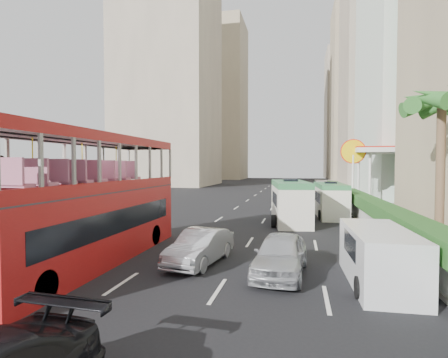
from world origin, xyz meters
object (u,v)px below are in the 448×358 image
(double_decker_bus, at_px, (91,199))
(car_silver_lane_b, at_px, (280,274))
(car_silver_lane_a, at_px, (200,263))
(panel_van_far, at_px, (323,196))
(minibus_near, at_px, (290,202))
(shell_station, at_px, (386,177))
(minibus_far, at_px, (330,200))
(palm_tree, at_px, (440,176))
(van_asset, at_px, (289,211))
(panel_van_near, at_px, (379,257))

(double_decker_bus, distance_m, car_silver_lane_b, 7.81)
(car_silver_lane_a, bearing_deg, panel_van_far, 83.40)
(car_silver_lane_a, xyz_separation_m, minibus_near, (3.18, 10.79, 1.40))
(panel_van_far, xyz_separation_m, shell_station, (5.69, 0.30, 1.86))
(car_silver_lane_b, relative_size, minibus_far, 0.74)
(car_silver_lane_a, relative_size, minibus_near, 0.64)
(palm_tree, height_order, shell_station, palm_tree)
(double_decker_bus, distance_m, panel_van_far, 24.98)
(double_decker_bus, relative_size, car_silver_lane_a, 2.74)
(minibus_far, xyz_separation_m, panel_van_far, (0.00, 7.68, -0.37))
(van_asset, distance_m, shell_station, 10.53)
(car_silver_lane_b, relative_size, shell_station, 0.52)
(van_asset, xyz_separation_m, panel_van_near, (3.38, -18.30, 0.90))
(double_decker_bus, xyz_separation_m, panel_van_near, (10.53, -0.30, -1.63))
(minibus_near, height_order, palm_tree, palm_tree)
(minibus_near, bearing_deg, panel_van_near, -83.31)
(car_silver_lane_a, relative_size, palm_tree, 0.63)
(van_asset, relative_size, panel_van_near, 0.98)
(palm_tree, bearing_deg, double_decker_bus, -163.84)
(panel_van_near, relative_size, shell_station, 0.56)
(minibus_far, distance_m, palm_tree, 11.75)
(car_silver_lane_b, bearing_deg, panel_van_far, 87.18)
(minibus_far, height_order, palm_tree, palm_tree)
(palm_tree, bearing_deg, panel_van_near, -127.22)
(minibus_far, bearing_deg, car_silver_lane_b, -104.44)
(car_silver_lane_b, relative_size, van_asset, 0.96)
(double_decker_bus, xyz_separation_m, minibus_far, (10.31, 15.02, -1.27))
(palm_tree, bearing_deg, van_asset, 115.41)
(double_decker_bus, bearing_deg, panel_van_near, -1.65)
(panel_van_near, bearing_deg, car_silver_lane_b, 171.58)
(palm_tree, bearing_deg, minibus_far, 107.57)
(car_silver_lane_b, bearing_deg, double_decker_bus, -174.91)
(double_decker_bus, height_order, palm_tree, palm_tree)
(car_silver_lane_a, xyz_separation_m, panel_van_near, (6.29, -1.11, 0.90))
(car_silver_lane_b, height_order, minibus_near, minibus_near)
(car_silver_lane_a, bearing_deg, panel_van_near, -1.11)
(minibus_near, xyz_separation_m, panel_van_near, (3.11, -11.90, -0.50))
(car_silver_lane_a, height_order, shell_station, shell_station)
(car_silver_lane_b, relative_size, palm_tree, 0.65)
(palm_tree, distance_m, shell_station, 19.14)
(shell_station, bearing_deg, car_silver_lane_b, -110.59)
(car_silver_lane_b, xyz_separation_m, palm_tree, (6.42, 3.93, 3.38))
(minibus_near, distance_m, palm_tree, 10.11)
(car_silver_lane_a, distance_m, van_asset, 17.44)
(shell_station, bearing_deg, panel_van_far, -176.96)
(car_silver_lane_a, relative_size, panel_van_near, 0.89)
(palm_tree, bearing_deg, car_silver_lane_a, -161.52)
(car_silver_lane_b, xyz_separation_m, minibus_near, (0.04, 11.53, 1.40))
(car_silver_lane_b, distance_m, van_asset, 17.93)
(panel_van_far, bearing_deg, minibus_far, -86.47)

